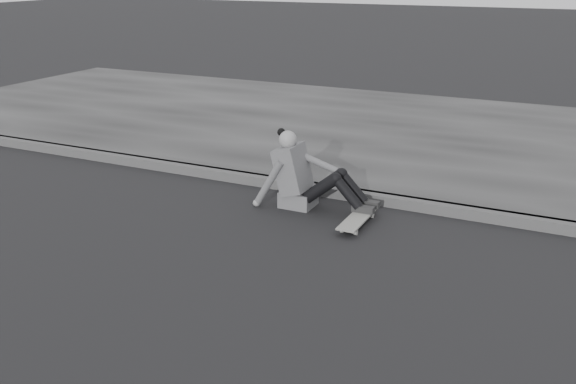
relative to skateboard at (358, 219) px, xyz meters
name	(u,v)px	position (x,y,z in m)	size (l,w,h in m)	color
skateboard	(358,219)	(0.00, 0.00, 0.00)	(0.20, 0.78, 0.09)	gray
seated_woman	(304,176)	(-0.73, 0.25, 0.29)	(1.38, 0.46, 0.88)	#555558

